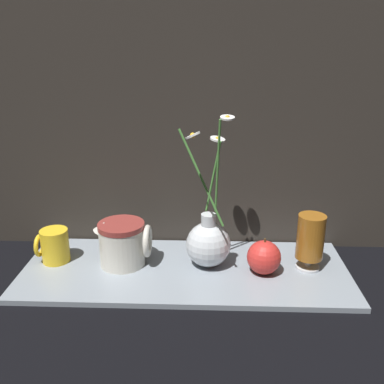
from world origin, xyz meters
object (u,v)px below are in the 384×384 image
object	(u,v)px
tea_glass	(310,238)
orange_fruit	(264,257)
yellow_mug	(54,246)
vase_with_flowers	(208,242)
ceramic_pitcher	(123,241)

from	to	relation	value
tea_glass	orange_fruit	distance (m)	0.11
tea_glass	orange_fruit	xyz separation A→B (m)	(-0.11, -0.02, -0.04)
yellow_mug	tea_glass	world-z (taller)	tea_glass
yellow_mug	orange_fruit	size ratio (longest dim) A/B	0.94
vase_with_flowers	ceramic_pitcher	distance (m)	0.20
ceramic_pitcher	orange_fruit	xyz separation A→B (m)	(0.32, -0.03, -0.02)
tea_glass	orange_fruit	world-z (taller)	tea_glass
vase_with_flowers	yellow_mug	bearing A→B (deg)	179.19
ceramic_pitcher	yellow_mug	bearing A→B (deg)	177.49
yellow_mug	orange_fruit	bearing A→B (deg)	-4.29
yellow_mug	ceramic_pitcher	xyz separation A→B (m)	(0.17, -0.01, 0.02)
vase_with_flowers	tea_glass	xyz separation A→B (m)	(0.23, -0.01, 0.02)
vase_with_flowers	tea_glass	bearing A→B (deg)	-2.11
yellow_mug	orange_fruit	xyz separation A→B (m)	(0.49, -0.04, -0.00)
vase_with_flowers	yellow_mug	xyz separation A→B (m)	(-0.37, 0.01, -0.02)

